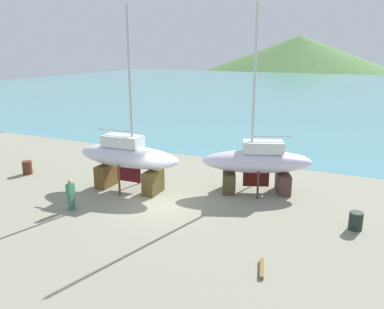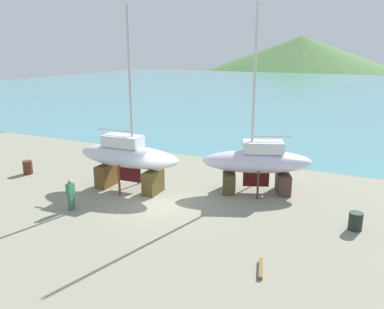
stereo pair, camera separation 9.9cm
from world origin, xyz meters
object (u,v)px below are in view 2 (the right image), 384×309
object	(u,v)px
barrel_blue_faded	(28,167)
sailboat_mid_port	(257,162)
sailboat_large_starboard	(128,158)
worker	(71,194)
barrel_ochre	(356,221)

from	to	relation	value
barrel_blue_faded	sailboat_mid_port	bearing A→B (deg)	12.45
sailboat_large_starboard	sailboat_mid_port	bearing A→B (deg)	19.65
sailboat_large_starboard	worker	size ratio (longest dim) A/B	6.23
worker	barrel_ochre	size ratio (longest dim) A/B	1.97
worker	barrel_ochre	xyz separation A→B (m)	(13.40, 3.81, -0.43)
worker	barrel_blue_faded	world-z (taller)	worker
sailboat_large_starboard	worker	bearing A→B (deg)	-106.56
sailboat_large_starboard	barrel_blue_faded	bearing A→B (deg)	-179.62
worker	barrel_blue_faded	bearing A→B (deg)	148.20
sailboat_large_starboard	barrel_ochre	xyz separation A→B (m)	(12.45, -0.01, -1.52)
sailboat_mid_port	barrel_blue_faded	distance (m)	15.06
sailboat_mid_port	barrel_ochre	size ratio (longest dim) A/B	12.40
sailboat_large_starboard	barrel_ochre	world-z (taller)	sailboat_large_starboard
sailboat_large_starboard	sailboat_mid_port	distance (m)	7.46
sailboat_mid_port	barrel_ochre	xyz separation A→B (m)	(5.55, -2.84, -1.36)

